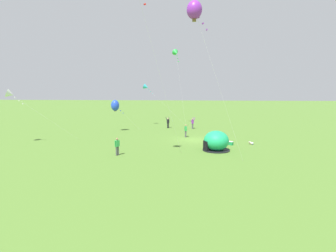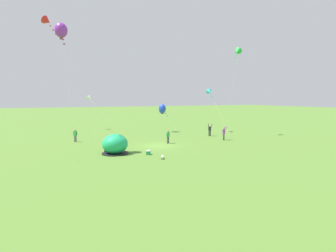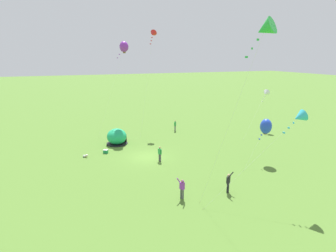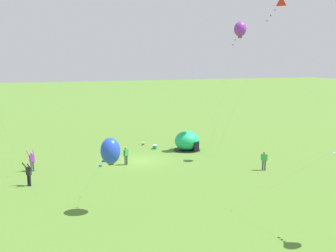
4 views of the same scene
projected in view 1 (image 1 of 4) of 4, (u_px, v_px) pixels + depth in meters
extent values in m
plane|color=#517A2D|center=(193.00, 140.00, 33.60)|extent=(300.00, 300.00, 0.00)
ellipsoid|color=#1EAD6B|center=(216.00, 141.00, 27.31)|extent=(2.70, 2.60, 2.10)
cylinder|color=black|center=(216.00, 150.00, 27.44)|extent=(2.81, 2.81, 0.10)
cube|color=black|center=(205.00, 146.00, 26.93)|extent=(0.77, 0.47, 1.10)
cube|color=#1E8C4C|center=(231.00, 143.00, 30.22)|extent=(0.58, 0.63, 0.38)
cube|color=white|center=(231.00, 142.00, 30.19)|extent=(0.59, 0.64, 0.06)
cylinder|color=white|center=(252.00, 143.00, 30.48)|extent=(0.33, 0.38, 0.22)
sphere|color=#9E7051|center=(250.00, 143.00, 30.61)|extent=(0.19, 0.19, 0.19)
cylinder|color=white|center=(250.00, 142.00, 30.59)|extent=(0.24, 0.24, 0.06)
cylinder|color=#9E7051|center=(251.00, 144.00, 30.47)|extent=(0.07, 0.07, 0.17)
cylinder|color=#9E7051|center=(251.00, 144.00, 30.64)|extent=(0.07, 0.07, 0.17)
cylinder|color=navy|center=(253.00, 144.00, 30.37)|extent=(0.09, 0.09, 0.13)
cylinder|color=navy|center=(253.00, 144.00, 30.50)|extent=(0.09, 0.09, 0.13)
cylinder|color=#4C4C51|center=(117.00, 151.00, 25.23)|extent=(0.15, 0.15, 0.88)
cylinder|color=#4C4C51|center=(118.00, 151.00, 25.38)|extent=(0.15, 0.15, 0.88)
cube|color=green|center=(117.00, 143.00, 25.20)|extent=(0.45, 0.41, 0.60)
sphere|color=#9E7051|center=(117.00, 139.00, 25.15)|extent=(0.22, 0.22, 0.22)
cylinder|color=green|center=(115.00, 144.00, 25.02)|extent=(0.09, 0.09, 0.58)
cylinder|color=green|center=(119.00, 143.00, 25.39)|extent=(0.09, 0.09, 0.58)
cylinder|color=#4C4C51|center=(186.00, 134.00, 35.30)|extent=(0.15, 0.15, 0.88)
cylinder|color=#4C4C51|center=(185.00, 134.00, 35.49)|extent=(0.15, 0.15, 0.88)
cube|color=green|center=(186.00, 129.00, 35.30)|extent=(0.44, 0.37, 0.60)
sphere|color=#9E7051|center=(186.00, 125.00, 35.25)|extent=(0.22, 0.22, 0.22)
cylinder|color=green|center=(186.00, 129.00, 35.06)|extent=(0.09, 0.09, 0.58)
cylinder|color=green|center=(185.00, 128.00, 35.54)|extent=(0.09, 0.09, 0.58)
cylinder|color=black|center=(168.00, 126.00, 44.21)|extent=(0.15, 0.15, 0.88)
cylinder|color=black|center=(169.00, 125.00, 44.32)|extent=(0.15, 0.15, 0.88)
cube|color=black|center=(168.00, 121.00, 44.16)|extent=(0.43, 0.45, 0.60)
sphere|color=tan|center=(168.00, 119.00, 44.11)|extent=(0.22, 0.22, 0.22)
cylinder|color=black|center=(166.00, 118.00, 44.09)|extent=(0.32, 0.34, 0.50)
cylinder|color=black|center=(169.00, 118.00, 44.37)|extent=(0.37, 0.26, 0.50)
cylinder|color=#4C4C51|center=(192.00, 126.00, 43.52)|extent=(0.15, 0.15, 0.88)
cylinder|color=#4C4C51|center=(193.00, 126.00, 43.34)|extent=(0.15, 0.15, 0.88)
cube|color=purple|center=(193.00, 122.00, 43.33)|extent=(0.45, 0.39, 0.60)
sphere|color=#9E7051|center=(193.00, 119.00, 43.28)|extent=(0.22, 0.22, 0.22)
cylinder|color=purple|center=(193.00, 119.00, 43.57)|extent=(0.31, 0.35, 0.50)
cylinder|color=purple|center=(194.00, 119.00, 43.09)|extent=(0.21, 0.39, 0.50)
cylinder|color=silver|center=(128.00, 118.00, 40.71)|extent=(1.48, 3.62, 4.04)
cylinder|color=brown|center=(141.00, 130.00, 41.51)|extent=(0.03, 0.03, 0.06)
ellipsoid|color=blue|center=(115.00, 105.00, 39.91)|extent=(1.24, 1.24, 1.68)
cube|color=brown|center=(115.00, 111.00, 40.01)|extent=(0.31, 0.31, 0.22)
cube|color=blue|center=(118.00, 108.00, 40.09)|extent=(0.21, 0.11, 0.12)
cube|color=blue|center=(121.00, 111.00, 40.24)|extent=(0.20, 0.06, 0.12)
cube|color=blue|center=(123.00, 113.00, 40.40)|extent=(0.20, 0.06, 0.12)
cylinder|color=silver|center=(161.00, 78.00, 23.39)|extent=(4.51, 3.53, 14.72)
cylinder|color=brown|center=(181.00, 153.00, 26.39)|extent=(0.03, 0.03, 0.06)
cube|color=red|center=(145.00, 4.00, 21.36)|extent=(0.14, 0.21, 0.12)
cylinder|color=silver|center=(167.00, 107.00, 46.01)|extent=(1.05, 7.43, 6.95)
cylinder|color=brown|center=(187.00, 127.00, 45.57)|extent=(0.03, 0.03, 0.06)
cone|color=#33B7D1|center=(146.00, 87.00, 46.45)|extent=(1.07, 1.19, 1.15)
cube|color=#33B7D1|center=(149.00, 89.00, 46.40)|extent=(0.21, 0.14, 0.12)
cube|color=#33B7D1|center=(151.00, 92.00, 46.36)|extent=(0.21, 0.10, 0.12)
cube|color=#33B7D1|center=(153.00, 94.00, 46.32)|extent=(0.21, 0.09, 0.12)
cylinder|color=silver|center=(220.00, 89.00, 22.33)|extent=(0.75, 4.49, 12.77)
cylinder|color=brown|center=(243.00, 161.00, 23.30)|extent=(0.03, 0.03, 0.06)
ellipsoid|color=purple|center=(194.00, 10.00, 21.36)|extent=(1.27, 1.27, 1.50)
cube|color=brown|center=(194.00, 20.00, 21.46)|extent=(0.32, 0.32, 0.23)
cube|color=purple|center=(199.00, 17.00, 21.46)|extent=(0.21, 0.09, 0.12)
cube|color=purple|center=(203.00, 23.00, 21.54)|extent=(0.20, 0.15, 0.12)
cube|color=purple|center=(207.00, 30.00, 21.63)|extent=(0.21, 0.11, 0.12)
cylinder|color=silver|center=(47.00, 118.00, 31.75)|extent=(3.61, 6.31, 5.88)
cylinder|color=brown|center=(79.00, 139.00, 33.58)|extent=(0.03, 0.03, 0.06)
cone|color=white|center=(10.00, 94.00, 29.92)|extent=(1.37, 1.38, 1.18)
cube|color=white|center=(15.00, 98.00, 30.15)|extent=(0.21, 0.13, 0.12)
cube|color=white|center=(19.00, 101.00, 30.35)|extent=(0.18, 0.18, 0.12)
cube|color=white|center=(23.00, 104.00, 30.54)|extent=(0.18, 0.19, 0.12)
cylinder|color=silver|center=(181.00, 90.00, 45.64)|extent=(3.50, 2.04, 12.99)
cylinder|color=brown|center=(186.00, 128.00, 44.66)|extent=(0.03, 0.03, 0.06)
cone|color=green|center=(176.00, 53.00, 46.61)|extent=(1.66, 1.59, 1.37)
cube|color=green|center=(177.00, 56.00, 46.35)|extent=(0.13, 0.21, 0.12)
cube|color=green|center=(178.00, 59.00, 46.12)|extent=(0.17, 0.19, 0.12)
cube|color=green|center=(178.00, 61.00, 45.90)|extent=(0.09, 0.21, 0.12)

